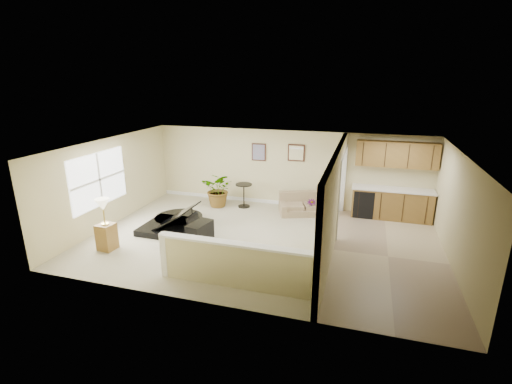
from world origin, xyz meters
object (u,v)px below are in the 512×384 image
(accent_table, at_px, (244,192))
(lamp_stand, at_px, (106,228))
(loveseat, at_px, (304,203))
(small_plant, at_px, (311,209))
(piano, at_px, (174,207))
(palm_plant, at_px, (219,190))
(piano_bench, at_px, (200,232))

(accent_table, xyz_separation_m, lamp_stand, (-2.26, -3.98, 0.06))
(loveseat, distance_m, small_plant, 0.31)
(loveseat, height_order, small_plant, loveseat)
(piano, distance_m, lamp_stand, 1.93)
(palm_plant, bearing_deg, piano_bench, -78.52)
(lamp_stand, bearing_deg, palm_plant, 68.98)
(piano_bench, bearing_deg, piano, 151.22)
(piano, distance_m, palm_plant, 2.18)
(palm_plant, bearing_deg, small_plant, 0.18)
(piano_bench, height_order, lamp_stand, lamp_stand)
(piano, relative_size, piano_bench, 2.66)
(small_plant, xyz_separation_m, lamp_stand, (-4.50, -3.81, 0.34))
(piano, distance_m, small_plant, 4.17)
(piano_bench, relative_size, accent_table, 0.97)
(accent_table, height_order, lamp_stand, lamp_stand)
(piano, bearing_deg, accent_table, 61.02)
(piano, relative_size, loveseat, 1.17)
(loveseat, xyz_separation_m, accent_table, (-1.99, 0.02, 0.18))
(loveseat, relative_size, small_plant, 3.38)
(piano, height_order, small_plant, piano)
(accent_table, distance_m, small_plant, 2.27)
(piano_bench, bearing_deg, lamp_stand, -151.35)
(accent_table, relative_size, lamp_stand, 0.59)
(piano_bench, height_order, palm_plant, palm_plant)
(loveseat, height_order, palm_plant, palm_plant)
(piano_bench, distance_m, loveseat, 3.64)
(small_plant, bearing_deg, piano, -149.04)
(small_plant, relative_size, lamp_stand, 0.39)
(piano_bench, distance_m, palm_plant, 2.78)
(small_plant, bearing_deg, loveseat, 149.49)
(piano, height_order, lamp_stand, piano)
(piano, relative_size, lamp_stand, 1.54)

